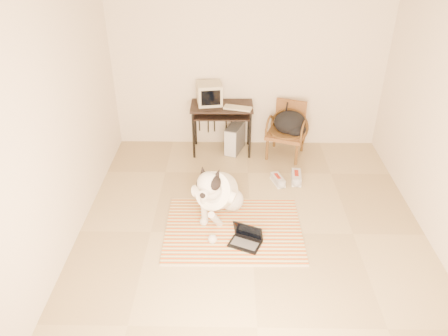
{
  "coord_description": "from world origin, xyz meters",
  "views": [
    {
      "loc": [
        -0.26,
        -3.93,
        3.27
      ],
      "look_at": [
        -0.32,
        0.27,
        0.71
      ],
      "focal_mm": 35.0,
      "sensor_mm": 36.0,
      "label": 1
    }
  ],
  "objects_px": {
    "computer_desk": "(222,112)",
    "crt_monitor": "(209,94)",
    "pc_tower": "(235,138)",
    "backpack": "(291,124)",
    "dog": "(217,193)",
    "rattan_chair": "(287,130)",
    "laptop": "(246,238)"
  },
  "relations": [
    {
      "from": "dog",
      "to": "backpack",
      "type": "relative_size",
      "value": 2.49
    },
    {
      "from": "dog",
      "to": "backpack",
      "type": "xyz_separation_m",
      "value": [
        1.03,
        1.51,
        0.19
      ]
    },
    {
      "from": "dog",
      "to": "computer_desk",
      "type": "relative_size",
      "value": 1.27
    },
    {
      "from": "pc_tower",
      "to": "backpack",
      "type": "height_order",
      "value": "backpack"
    },
    {
      "from": "dog",
      "to": "crt_monitor",
      "type": "bearing_deg",
      "value": 95.31
    },
    {
      "from": "laptop",
      "to": "computer_desk",
      "type": "xyz_separation_m",
      "value": [
        -0.31,
        2.14,
        0.57
      ]
    },
    {
      "from": "pc_tower",
      "to": "backpack",
      "type": "relative_size",
      "value": 1.05
    },
    {
      "from": "crt_monitor",
      "to": "backpack",
      "type": "bearing_deg",
      "value": -8.83
    },
    {
      "from": "dog",
      "to": "pc_tower",
      "type": "xyz_separation_m",
      "value": [
        0.22,
        1.64,
        -0.12
      ]
    },
    {
      "from": "rattan_chair",
      "to": "backpack",
      "type": "bearing_deg",
      "value": -49.07
    },
    {
      "from": "rattan_chair",
      "to": "laptop",
      "type": "bearing_deg",
      "value": -107.43
    },
    {
      "from": "computer_desk",
      "to": "crt_monitor",
      "type": "relative_size",
      "value": 2.3
    },
    {
      "from": "crt_monitor",
      "to": "rattan_chair",
      "type": "bearing_deg",
      "value": -6.75
    },
    {
      "from": "dog",
      "to": "pc_tower",
      "type": "height_order",
      "value": "dog"
    },
    {
      "from": "laptop",
      "to": "backpack",
      "type": "bearing_deg",
      "value": 71.09
    },
    {
      "from": "crt_monitor",
      "to": "pc_tower",
      "type": "relative_size",
      "value": 0.81
    },
    {
      "from": "computer_desk",
      "to": "backpack",
      "type": "height_order",
      "value": "computer_desk"
    },
    {
      "from": "rattan_chair",
      "to": "pc_tower",
      "type": "bearing_deg",
      "value": 173.33
    },
    {
      "from": "dog",
      "to": "computer_desk",
      "type": "distance_m",
      "value": 1.65
    },
    {
      "from": "backpack",
      "to": "computer_desk",
      "type": "bearing_deg",
      "value": 173.32
    },
    {
      "from": "backpack",
      "to": "dog",
      "type": "bearing_deg",
      "value": -124.41
    },
    {
      "from": "dog",
      "to": "backpack",
      "type": "bearing_deg",
      "value": 55.59
    },
    {
      "from": "crt_monitor",
      "to": "backpack",
      "type": "distance_m",
      "value": 1.26
    },
    {
      "from": "dog",
      "to": "crt_monitor",
      "type": "relative_size",
      "value": 2.92
    },
    {
      "from": "dog",
      "to": "rattan_chair",
      "type": "height_order",
      "value": "dog"
    },
    {
      "from": "computer_desk",
      "to": "pc_tower",
      "type": "height_order",
      "value": "computer_desk"
    },
    {
      "from": "dog",
      "to": "crt_monitor",
      "type": "xyz_separation_m",
      "value": [
        -0.16,
        1.69,
        0.58
      ]
    },
    {
      "from": "backpack",
      "to": "laptop",
      "type": "bearing_deg",
      "value": -108.91
    },
    {
      "from": "crt_monitor",
      "to": "rattan_chair",
      "type": "height_order",
      "value": "crt_monitor"
    },
    {
      "from": "computer_desk",
      "to": "pc_tower",
      "type": "bearing_deg",
      "value": 6.05
    },
    {
      "from": "laptop",
      "to": "rattan_chair",
      "type": "distance_m",
      "value": 2.2
    },
    {
      "from": "dog",
      "to": "pc_tower",
      "type": "distance_m",
      "value": 1.66
    }
  ]
}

